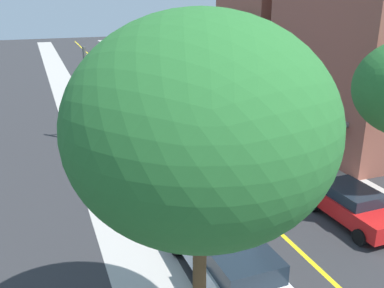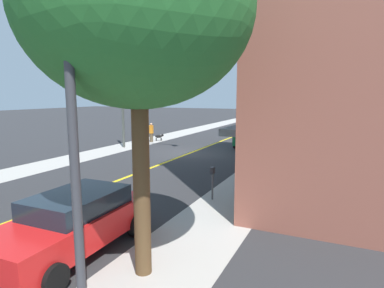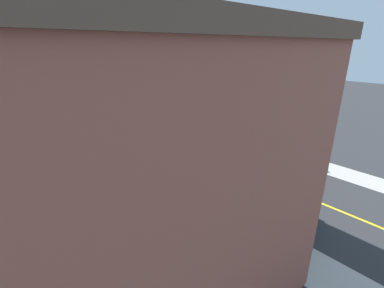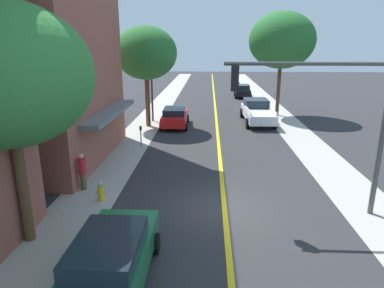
{
  "view_description": "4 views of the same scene",
  "coord_description": "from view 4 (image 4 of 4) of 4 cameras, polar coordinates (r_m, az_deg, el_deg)",
  "views": [
    {
      "loc": [
        8.7,
        26.65,
        9.26
      ],
      "look_at": [
        1.49,
        7.42,
        1.94
      ],
      "focal_mm": 40.09,
      "sensor_mm": 36.0,
      "label": 1
    },
    {
      "loc": [
        -9.27,
        19.69,
        3.95
      ],
      "look_at": [
        -2.26,
        4.51,
        1.4
      ],
      "focal_mm": 30.22,
      "sensor_mm": 36.0,
      "label": 2
    },
    {
      "loc": [
        -16.56,
        -12.16,
        9.82
      ],
      "look_at": [
        -1.97,
        4.13,
        1.74
      ],
      "focal_mm": 25.16,
      "sensor_mm": 36.0,
      "label": 3
    },
    {
      "loc": [
        -0.69,
        -12.43,
        6.3
      ],
      "look_at": [
        -1.54,
        5.09,
        1.16
      ],
      "focal_mm": 32.08,
      "sensor_mm": 36.0,
      "label": 4
    }
  ],
  "objects": [
    {
      "name": "pedestrian_red_shirt",
      "position": [
        15.99,
        -17.76,
        -4.25
      ],
      "size": [
        0.35,
        0.35,
        1.68
      ],
      "rotation": [
        0.0,
        0.0,
        2.98
      ],
      "color": "brown",
      "rests_on": "ground"
    },
    {
      "name": "road_centerline_stripe",
      "position": [
        13.95,
        5.42,
        -10.56
      ],
      "size": [
        0.2,
        126.0,
        0.0
      ],
      "primitive_type": "cube",
      "color": "yellow",
      "rests_on": "ground"
    },
    {
      "name": "red_sedan_left_curb",
      "position": [
        27.06,
        -2.86,
        4.58
      ],
      "size": [
        2.15,
        4.49,
        1.5
      ],
      "rotation": [
        0.0,
        0.0,
        1.59
      ],
      "color": "red",
      "rests_on": "ground"
    },
    {
      "name": "fire_hydrant",
      "position": [
        14.88,
        -14.9,
        -7.57
      ],
      "size": [
        0.44,
        0.24,
        0.83
      ],
      "color": "yellow",
      "rests_on": "ground"
    },
    {
      "name": "traffic_light_mast",
      "position": [
        13.23,
        22.37,
        5.78
      ],
      "size": [
        5.88,
        0.32,
        6.14
      ],
      "rotation": [
        0.0,
        0.0,
        3.14
      ],
      "color": "#474C47",
      "rests_on": "ground"
    },
    {
      "name": "parking_meter",
      "position": [
        22.14,
        -8.52,
        1.88
      ],
      "size": [
        0.12,
        0.18,
        1.26
      ],
      "color": "#4C4C51",
      "rests_on": "ground"
    },
    {
      "name": "green_sedan_left_curb",
      "position": [
        9.78,
        -13.39,
        -18.23
      ],
      "size": [
        2.13,
        4.71,
        1.56
      ],
      "rotation": [
        0.0,
        0.0,
        1.58
      ],
      "color": "#196638",
      "rests_on": "ground"
    },
    {
      "name": "black_sedan_right_curb",
      "position": [
        42.81,
        8.41,
        8.78
      ],
      "size": [
        2.09,
        4.17,
        1.52
      ],
      "rotation": [
        0.0,
        0.0,
        1.54
      ],
      "color": "black",
      "rests_on": "ground"
    },
    {
      "name": "white_pickup_truck",
      "position": [
        29.1,
        10.79,
        5.35
      ],
      "size": [
        2.45,
        6.22,
        1.79
      ],
      "rotation": [
        0.0,
        0.0,
        1.59
      ],
      "color": "silver",
      "rests_on": "ground"
    },
    {
      "name": "street_tree_left_far",
      "position": [
        26.89,
        -7.67,
        14.74
      ],
      "size": [
        4.69,
        4.69,
        7.63
      ],
      "color": "brown",
      "rests_on": "ground"
    },
    {
      "name": "sidewalk_right",
      "position": [
        15.37,
        27.85,
        -9.87
      ],
      "size": [
        2.54,
        126.0,
        0.01
      ],
      "primitive_type": "cube",
      "color": "#ADA8A0",
      "rests_on": "ground"
    },
    {
      "name": "street_tree_right_corner",
      "position": [
        11.53,
        -28.51,
        9.92
      ],
      "size": [
        5.04,
        5.04,
        7.55
      ],
      "color": "brown",
      "rests_on": "ground"
    },
    {
      "name": "ground_plane",
      "position": [
        13.95,
        5.42,
        -10.57
      ],
      "size": [
        140.0,
        140.0,
        0.0
      ],
      "primitive_type": "plane",
      "color": "#2D2D30"
    },
    {
      "name": "sidewalk_left",
      "position": [
        14.83,
        -17.84,
        -9.61
      ],
      "size": [
        2.54,
        126.0,
        0.01
      ],
      "primitive_type": "cube",
      "color": "#ADA8A0",
      "rests_on": "ground"
    },
    {
      "name": "street_lamp",
      "position": [
        28.72,
        -6.79,
        12.23
      ],
      "size": [
        0.7,
        0.36,
        7.04
      ],
      "color": "#38383D",
      "rests_on": "ground"
    },
    {
      "name": "street_tree_left_near",
      "position": [
        31.85,
        14.72,
        16.33
      ],
      "size": [
        5.7,
        5.7,
        9.01
      ],
      "color": "brown",
      "rests_on": "ground"
    }
  ]
}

